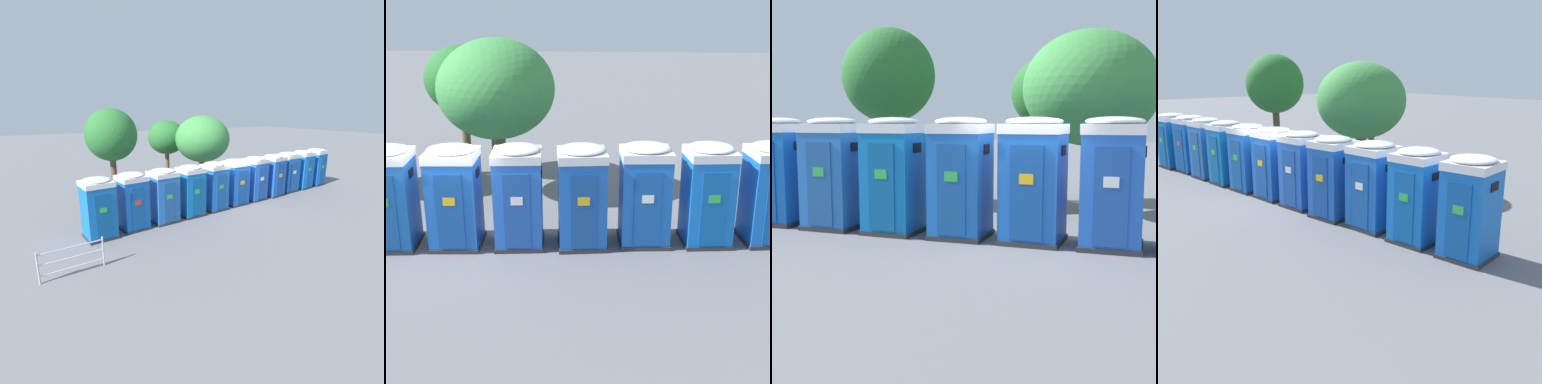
% 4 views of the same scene
% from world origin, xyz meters
% --- Properties ---
extents(ground_plane, '(120.00, 120.00, 0.00)m').
position_xyz_m(ground_plane, '(0.00, 0.00, 0.00)').
color(ground_plane, slate).
extents(portapotty_0, '(1.33, 1.31, 2.54)m').
position_xyz_m(portapotty_0, '(-7.68, -0.92, 1.28)').
color(portapotty_0, '#2D2D33').
rests_on(portapotty_0, ground).
extents(portapotty_1, '(1.31, 1.33, 2.54)m').
position_xyz_m(portapotty_1, '(-6.15, -0.66, 1.28)').
color(portapotty_1, '#2D2D33').
rests_on(portapotty_1, ground).
extents(portapotty_2, '(1.30, 1.30, 2.54)m').
position_xyz_m(portapotty_2, '(-4.61, -0.55, 1.28)').
color(portapotty_2, '#2D2D33').
rests_on(portapotty_2, ground).
extents(portapotty_3, '(1.25, 1.29, 2.54)m').
position_xyz_m(portapotty_3, '(-3.07, -0.40, 1.28)').
color(portapotty_3, '#2D2D33').
rests_on(portapotty_3, ground).
extents(portapotty_4, '(1.28, 1.31, 2.54)m').
position_xyz_m(portapotty_4, '(-1.53, -0.22, 1.28)').
color(portapotty_4, '#2D2D33').
rests_on(portapotty_4, ground).
extents(portapotty_5, '(1.32, 1.29, 2.54)m').
position_xyz_m(portapotty_5, '(0.00, -0.03, 1.28)').
color(portapotty_5, '#2D2D33').
rests_on(portapotty_5, ground).
extents(portapotty_6, '(1.32, 1.33, 2.54)m').
position_xyz_m(portapotty_6, '(1.54, 0.13, 1.28)').
color(portapotty_6, '#2D2D33').
rests_on(portapotty_6, ground).
extents(portapotty_7, '(1.34, 1.36, 2.54)m').
position_xyz_m(portapotty_7, '(3.09, 0.23, 1.28)').
color(portapotty_7, '#2D2D33').
rests_on(portapotty_7, ground).
extents(portapotty_8, '(1.34, 1.31, 2.54)m').
position_xyz_m(portapotty_8, '(4.61, 0.50, 1.28)').
color(portapotty_8, '#2D2D33').
rests_on(portapotty_8, ground).
extents(portapotty_9, '(1.30, 1.33, 2.54)m').
position_xyz_m(portapotty_9, '(6.15, 0.63, 1.28)').
color(portapotty_9, '#2D2D33').
rests_on(portapotty_9, ground).
extents(portapotty_10, '(1.33, 1.35, 2.54)m').
position_xyz_m(portapotty_10, '(7.69, 0.81, 1.28)').
color(portapotty_10, '#2D2D33').
rests_on(portapotty_10, ground).
extents(street_tree_0, '(2.79, 2.79, 5.23)m').
position_xyz_m(street_tree_0, '(-5.75, 3.52, 3.79)').
color(street_tree_0, brown).
rests_on(street_tree_0, ground).
extents(street_tree_1, '(2.54, 2.54, 4.45)m').
position_xyz_m(street_tree_1, '(-1.35, 5.86, 3.29)').
color(street_tree_1, brown).
rests_on(street_tree_1, ground).
extents(street_tree_2, '(3.52, 3.52, 4.80)m').
position_xyz_m(street_tree_2, '(0.25, 3.84, 3.28)').
color(street_tree_2, brown).
rests_on(street_tree_2, ground).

